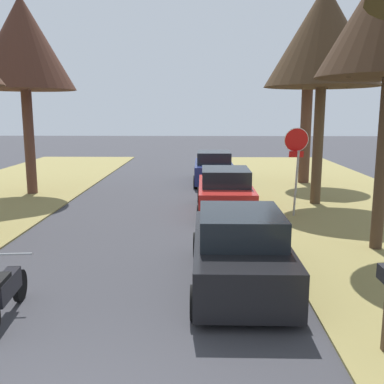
{
  "coord_description": "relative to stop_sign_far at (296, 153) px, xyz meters",
  "views": [
    {
      "loc": [
        1.6,
        -3.56,
        3.52
      ],
      "look_at": [
        1.31,
        8.94,
        1.21
      ],
      "focal_mm": 41.13,
      "sensor_mm": 36.0,
      "label": 1
    }
  ],
  "objects": [
    {
      "name": "parked_motorcycle",
      "position": [
        -6.42,
        -7.53,
        -1.69
      ],
      "size": [
        0.6,
        2.05,
        0.97
      ],
      "color": "black",
      "rests_on": "ground"
    },
    {
      "name": "parked_sedan_black",
      "position": [
        -2.32,
        -5.85,
        -1.45
      ],
      "size": [
        1.96,
        4.41,
        1.57
      ],
      "color": "black",
      "rests_on": "ground"
    },
    {
      "name": "street_tree_right_mid_b",
      "position": [
        1.23,
        2.05,
        3.95
      ],
      "size": [
        4.16,
        4.16,
        7.89
      ],
      "color": "#4D3B28",
      "rests_on": "grass_verge_right"
    },
    {
      "name": "parked_sedan_red",
      "position": [
        -2.29,
        0.66,
        -1.45
      ],
      "size": [
        1.96,
        4.41,
        1.57
      ],
      "color": "red",
      "rests_on": "ground"
    },
    {
      "name": "stop_sign_far",
      "position": [
        0.0,
        0.0,
        0.0
      ],
      "size": [
        0.81,
        0.55,
        2.94
      ],
      "color": "#9EA0A5",
      "rests_on": "grass_verge_right"
    },
    {
      "name": "parked_sedan_navy",
      "position": [
        -2.53,
        7.1,
        -1.45
      ],
      "size": [
        1.96,
        4.41,
        1.57
      ],
      "color": "navy",
      "rests_on": "ground"
    },
    {
      "name": "street_tree_right_far",
      "position": [
        1.9,
        7.04,
        3.89
      ],
      "size": [
        3.48,
        3.48,
        7.57
      ],
      "color": "#533627",
      "rests_on": "grass_verge_right"
    },
    {
      "name": "street_tree_left_mid_b",
      "position": [
        -10.38,
        3.9,
        4.02
      ],
      "size": [
        4.09,
        4.09,
        8.06
      ],
      "color": "brown",
      "rests_on": "grass_verge_left"
    }
  ]
}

